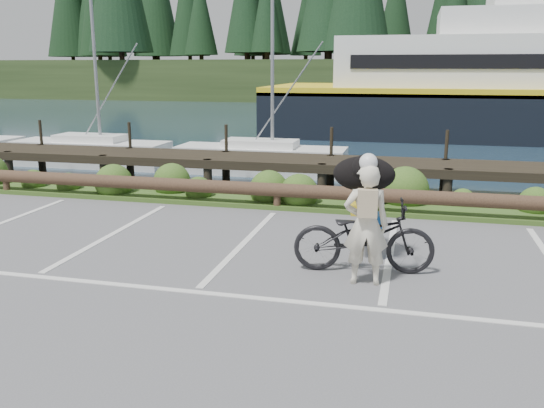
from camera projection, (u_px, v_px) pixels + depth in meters
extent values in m
plane|color=#565558|center=(205.00, 282.00, 8.53)|extent=(72.00, 72.00, 0.00)
plane|color=#192D3D|center=(384.00, 114.00, 54.13)|extent=(160.00, 160.00, 0.00)
cube|color=#3D5B21|center=(284.00, 201.00, 13.52)|extent=(34.00, 1.60, 0.10)
imported|color=black|center=(364.00, 237.00, 8.85)|extent=(2.23, 1.02, 1.13)
imported|color=beige|center=(366.00, 225.00, 8.29)|extent=(0.70, 0.51, 1.79)
ellipsoid|color=black|center=(364.00, 174.00, 9.32)|extent=(0.61, 1.06, 0.58)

